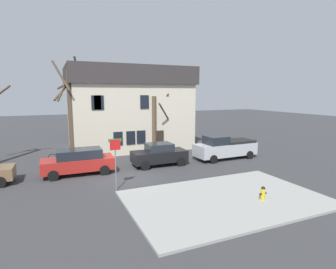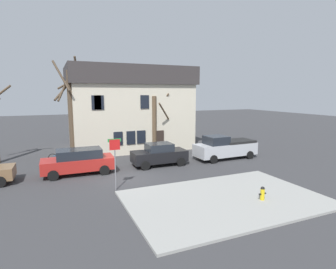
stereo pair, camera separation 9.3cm
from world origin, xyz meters
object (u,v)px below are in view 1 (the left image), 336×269
(building_main, at_px, (129,107))
(street_sign_pole, at_px, (115,155))
(tree_bare_mid, at_px, (70,109))
(pickup_truck_silver, at_px, (225,147))
(tree_bare_far, at_px, (155,122))
(fire_hydrant, at_px, (263,193))
(car_black_sedan, at_px, (159,154))
(bicycle_leaning, at_px, (59,157))
(car_red_wagon, at_px, (79,161))

(building_main, xyz_separation_m, street_sign_pole, (-4.20, -12.22, -2.03))
(tree_bare_mid, relative_size, pickup_truck_silver, 1.55)
(tree_bare_far, xyz_separation_m, street_sign_pole, (-5.67, -8.54, -0.85))
(building_main, height_order, tree_bare_far, building_main)
(street_sign_pole, bearing_deg, fire_hydrant, -35.77)
(car_black_sedan, xyz_separation_m, bicycle_leaning, (-7.12, 4.25, -0.50))
(pickup_truck_silver, bearing_deg, tree_bare_mid, 155.99)
(pickup_truck_silver, bearing_deg, fire_hydrant, -113.38)
(pickup_truck_silver, distance_m, fire_hydrant, 9.42)
(pickup_truck_silver, relative_size, fire_hydrant, 7.75)
(building_main, bearing_deg, tree_bare_mid, -153.05)
(tree_bare_far, height_order, bicycle_leaning, tree_bare_far)
(fire_hydrant, xyz_separation_m, street_sign_pole, (-6.56, 4.73, 1.62))
(car_black_sedan, bearing_deg, tree_bare_far, 73.11)
(tree_bare_mid, height_order, fire_hydrant, tree_bare_mid)
(car_black_sedan, relative_size, street_sign_pole, 1.40)
(tree_bare_far, bearing_deg, street_sign_pole, -123.60)
(street_sign_pole, xyz_separation_m, bicycle_leaning, (-2.79, 8.37, -1.74))
(car_black_sedan, bearing_deg, building_main, 90.95)
(tree_bare_far, relative_size, car_black_sedan, 1.47)
(tree_bare_mid, xyz_separation_m, tree_bare_far, (7.34, -0.70, -1.28))
(pickup_truck_silver, bearing_deg, car_red_wagon, 178.60)
(tree_bare_mid, bearing_deg, pickup_truck_silver, -24.01)
(tree_bare_mid, xyz_separation_m, car_black_sedan, (6.00, -5.11, -3.37))
(car_black_sedan, relative_size, pickup_truck_silver, 0.77)
(tree_bare_mid, xyz_separation_m, bicycle_leaning, (-1.13, -0.86, -3.87))
(street_sign_pole, bearing_deg, bicycle_leaning, 108.42)
(fire_hydrant, relative_size, street_sign_pole, 0.23)
(building_main, xyz_separation_m, fire_hydrant, (2.36, -16.94, -3.65))
(tree_bare_mid, height_order, car_black_sedan, tree_bare_mid)
(car_red_wagon, bearing_deg, building_main, 53.85)
(bicycle_leaning, bearing_deg, pickup_truck_silver, -18.83)
(tree_bare_far, height_order, street_sign_pole, tree_bare_far)
(tree_bare_far, distance_m, fire_hydrant, 13.52)
(tree_bare_mid, distance_m, bicycle_leaning, 4.12)
(car_black_sedan, xyz_separation_m, pickup_truck_silver, (5.96, -0.21, 0.12))
(fire_hydrant, bearing_deg, street_sign_pole, 144.23)
(street_sign_pole, height_order, bicycle_leaning, street_sign_pole)
(pickup_truck_silver, xyz_separation_m, bicycle_leaning, (-13.08, 4.46, -0.61))
(car_red_wagon, distance_m, car_black_sedan, 5.99)
(building_main, distance_m, car_red_wagon, 10.43)
(tree_bare_far, xyz_separation_m, bicycle_leaning, (-8.46, -0.16, -2.59))
(fire_hydrant, bearing_deg, car_black_sedan, 104.12)
(tree_bare_mid, distance_m, street_sign_pole, 9.63)
(street_sign_pole, distance_m, bicycle_leaning, 9.00)
(pickup_truck_silver, xyz_separation_m, street_sign_pole, (-10.29, -3.91, 1.12))
(tree_bare_mid, relative_size, car_black_sedan, 2.01)
(car_black_sedan, bearing_deg, pickup_truck_silver, -2.04)
(tree_bare_far, distance_m, street_sign_pole, 10.28)
(pickup_truck_silver, bearing_deg, building_main, 126.27)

